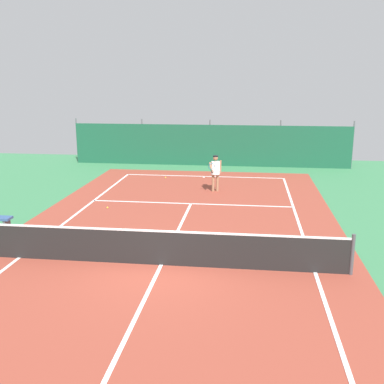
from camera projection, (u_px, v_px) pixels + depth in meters
ground_plane at (161, 265)px, 12.48m from camera, size 36.00×36.00×0.00m
court_surface at (161, 265)px, 12.48m from camera, size 11.02×26.60×0.01m
tennis_net at (161, 247)px, 12.35m from camera, size 10.12×0.10×1.10m
back_fence at (210, 153)px, 27.35m from camera, size 16.30×0.98×2.70m
tennis_player at (215, 171)px, 20.53m from camera, size 0.57×0.82×1.64m
tennis_ball_near_player at (166, 178)px, 23.54m from camera, size 0.07×0.07×0.07m
tennis_ball_midcourt at (107, 208)px, 17.99m from camera, size 0.07×0.07×0.07m
parked_car at (236, 144)px, 29.97m from camera, size 2.16×4.27×1.68m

